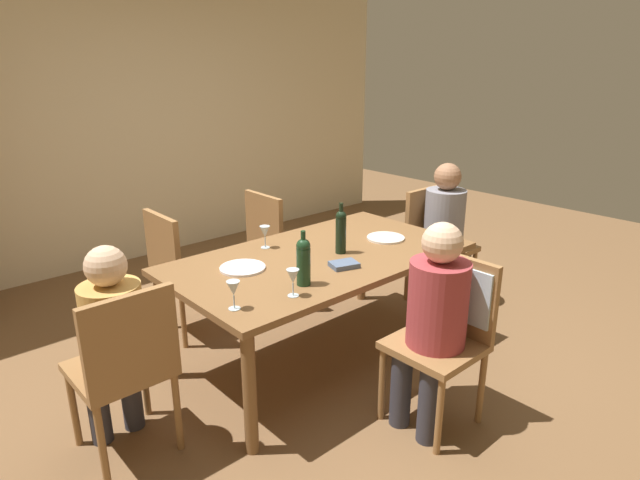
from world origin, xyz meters
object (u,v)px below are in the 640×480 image
Objects in this scene: chair_right_end at (434,237)px; dining_table at (320,266)px; chair_far_left at (180,265)px; dinner_plate_guest_left at (243,268)px; dinner_plate_host at (386,238)px; wine_glass_near_left at (233,289)px; chair_left_end at (125,362)px; wine_glass_centre at (265,232)px; chair_near at (450,316)px; person_man_bearded at (434,314)px; wine_glass_near_right at (293,277)px; person_woman_host at (447,225)px; person_man_guest at (113,334)px; wine_bottle_dark_red at (303,260)px; chair_far_right at (276,239)px; wine_bottle_tall_green at (341,230)px.

dining_table is at bearing 3.76° from chair_right_end.
chair_far_left is 0.80m from dinner_plate_guest_left.
chair_far_left is 1.46m from dinner_plate_host.
dinner_plate_host is at bearing 9.35° from wine_glass_near_left.
chair_left_end is 1.27m from wine_glass_centre.
dinner_plate_guest_left is at bearing 1.00° from chair_far_left.
chair_near is 1.92m from chair_far_left.
dinner_plate_host is at bearing -34.49° from person_man_bearded.
chair_far_left is at bearing 89.72° from wine_glass_near_right.
person_woman_host is (1.33, -0.03, 0.01)m from dining_table.
wine_glass_near_right reaches higher than dinner_plate_guest_left.
wine_glass_centre is at bearing 33.36° from dinner_plate_guest_left.
chair_near reaches higher than dinner_plate_guest_left.
chair_left_end is at bearing 3.76° from chair_right_end.
person_man_guest reaches higher than wine_bottle_dark_red.
person_man_guest reaches higher than chair_right_end.
wine_glass_near_left is at bearing 57.32° from chair_near.
chair_far_right is at bearing 45.62° from wine_glass_near_left.
chair_near is 1.49m from person_woman_host.
wine_bottle_tall_green reaches higher than wine_glass_centre.
person_man_bearded is at bearing 33.06° from person_woman_host.
wine_glass_centre reaches higher than dinner_plate_guest_left.
chair_right_end is 1.00× the size of chair_near.
person_man_guest is (-0.81, -0.88, 0.10)m from chair_far_left.
person_man_guest reaches higher than chair_left_end.
chair_right_end is 1.56m from chair_near.
chair_far_left is 2.07m from person_woman_host.
chair_far_left is 0.72m from wine_glass_centre.
chair_near is 1.00× the size of chair_left_end.
wine_glass_centre is at bearing 20.45° from chair_left_end.
chair_far_right is at bearing 69.50° from dining_table.
person_woman_host is 3.50× the size of wine_bottle_tall_green.
chair_left_end is 1.54m from person_man_bearded.
dinner_plate_guest_left is at bearing 163.44° from wine_bottle_tall_green.
wine_glass_near_left is (0.49, -0.21, 0.30)m from chair_left_end.
person_man_guest is (-1.45, 0.93, 0.04)m from chair_near.
chair_far_right is 2.97× the size of wine_bottle_dark_red.
wine_glass_centre is at bearing -42.34° from chair_far_right.
wine_glass_centre is at bearing 150.84° from dinner_plate_host.
chair_far_right is 1.01m from dinner_plate_host.
dinner_plate_guest_left is (0.02, 0.50, -0.10)m from wine_glass_near_right.
person_man_bearded is 1.03m from wine_glass_near_left.
wine_glass_near_right is at bearing -13.42° from wine_glass_near_left.
wine_bottle_dark_red is 1.19× the size of dinner_plate_host.
chair_right_end is at bearing 13.83° from wine_glass_near_right.
chair_near is at bearing -90.00° from person_man_bearded.
chair_right_end is 0.80× the size of person_woman_host.
person_man_guest reaches higher than dinner_plate_host.
person_woman_host reaches higher than wine_bottle_tall_green.
chair_near is at bearing -39.97° from wine_glass_near_right.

